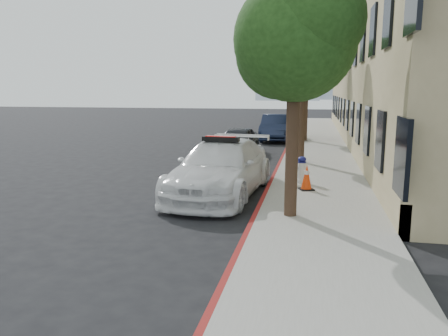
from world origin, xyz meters
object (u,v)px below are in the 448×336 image
at_px(police_car, 221,168).
at_px(parked_car_mid, 238,141).
at_px(fire_hydrant, 302,170).
at_px(parked_car_far, 276,127).
at_px(traffic_cone, 307,177).

height_order(police_car, parked_car_mid, police_car).
bearing_deg(fire_hydrant, police_car, -151.45).
xyz_separation_m(police_car, parked_car_far, (0.40, 14.77, -0.02)).
height_order(parked_car_mid, traffic_cone, parked_car_mid).
distance_m(police_car, parked_car_mid, 7.96).
bearing_deg(parked_car_far, traffic_cone, -82.30).
distance_m(parked_car_far, fire_hydrant, 13.34).
bearing_deg(traffic_cone, parked_car_mid, 114.63).
bearing_deg(parked_car_mid, parked_car_far, 82.27).
bearing_deg(parked_car_far, parked_car_mid, -101.11).
bearing_deg(police_car, parked_car_mid, 100.53).
bearing_deg(parked_car_mid, traffic_cone, -62.80).
relative_size(parked_car_far, traffic_cone, 6.22).
relative_size(parked_car_mid, parked_car_far, 0.84).
relative_size(police_car, parked_car_far, 1.19).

